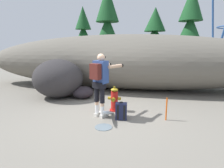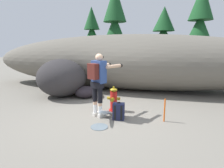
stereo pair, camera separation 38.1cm
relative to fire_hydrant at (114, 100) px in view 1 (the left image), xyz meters
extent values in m
cube|color=slate|center=(-0.27, -0.39, -0.36)|extent=(56.00, 56.00, 0.04)
ellipsoid|color=#666056|center=(-0.27, 3.19, 0.88)|extent=(13.89, 3.20, 2.43)
cylinder|color=red|center=(0.00, 0.01, -0.32)|extent=(0.28, 0.28, 0.04)
cylinder|color=red|center=(0.00, 0.01, -0.02)|extent=(0.21, 0.21, 0.55)
ellipsoid|color=#9E8419|center=(0.00, 0.01, 0.30)|extent=(0.22, 0.22, 0.10)
cylinder|color=#9E8419|center=(0.00, 0.01, 0.37)|extent=(0.06, 0.06, 0.05)
cylinder|color=#9E8419|center=(-0.15, 0.01, 0.04)|extent=(0.09, 0.09, 0.09)
cylinder|color=#9E8419|center=(0.15, 0.01, 0.04)|extent=(0.09, 0.09, 0.09)
cylinder|color=#9E8419|center=(0.00, -0.14, 0.04)|extent=(0.11, 0.09, 0.11)
ellipsoid|color=silver|center=(0.00, -0.68, -0.16)|extent=(0.10, 1.11, 0.50)
cylinder|color=slate|center=(0.00, -1.22, -0.33)|extent=(0.42, 0.42, 0.01)
cube|color=beige|center=(-0.35, -0.49, -0.29)|extent=(0.20, 0.28, 0.09)
cylinder|color=white|center=(-0.37, -0.54, -0.13)|extent=(0.10, 0.10, 0.24)
cylinder|color=#DBAD89|center=(-0.37, -0.54, 0.03)|extent=(0.10, 0.10, 0.09)
cylinder|color=black|center=(-0.37, -0.54, 0.29)|extent=(0.13, 0.13, 0.42)
cube|color=beige|center=(-0.17, -0.58, -0.29)|extent=(0.20, 0.28, 0.09)
cylinder|color=white|center=(-0.19, -0.63, -0.13)|extent=(0.10, 0.10, 0.24)
cylinder|color=#DBAD89|center=(-0.19, -0.63, 0.03)|extent=(0.10, 0.10, 0.09)
cylinder|color=black|center=(-0.19, -0.63, 0.29)|extent=(0.13, 0.13, 0.42)
cube|color=black|center=(-0.28, -0.59, 0.55)|extent=(0.37, 0.32, 0.16)
cube|color=#2D4784|center=(-0.26, -0.53, 0.89)|extent=(0.43, 0.37, 0.59)
cube|color=#511E19|center=(-0.34, -0.71, 0.92)|extent=(0.32, 0.26, 0.40)
sphere|color=#DBAD89|center=(-0.25, -0.51, 1.27)|extent=(0.20, 0.20, 0.20)
cube|color=black|center=(-0.21, -0.44, 1.27)|extent=(0.14, 0.08, 0.04)
cylinder|color=#DBAD89|center=(-0.29, -0.10, 1.03)|extent=(0.33, 0.56, 0.09)
sphere|color=black|center=(-0.18, 0.14, 1.03)|extent=(0.11, 0.11, 0.11)
cylinder|color=#DBAD89|center=(0.10, -0.29, 1.03)|extent=(0.33, 0.56, 0.09)
sphere|color=black|center=(0.22, -0.05, 1.03)|extent=(0.11, 0.11, 0.11)
cube|color=#23284C|center=(0.32, -0.61, -0.12)|extent=(0.33, 0.24, 0.44)
cube|color=#23284C|center=(0.30, -0.48, -0.19)|extent=(0.22, 0.09, 0.20)
torus|color=black|center=(0.32, -0.61, 0.12)|extent=(0.10, 0.10, 0.02)
cube|color=black|center=(0.25, -0.74, -0.12)|extent=(0.05, 0.04, 0.37)
cube|color=black|center=(0.41, -0.71, -0.12)|extent=(0.05, 0.04, 0.37)
ellipsoid|color=#2C2A2C|center=(-2.39, 1.08, 0.38)|extent=(2.38, 2.40, 1.43)
ellipsoid|color=#272227|center=(-1.44, 1.12, -0.12)|extent=(1.04, 1.04, 0.44)
cylinder|color=#47331E|center=(-4.65, 9.57, 0.41)|extent=(0.24, 0.24, 1.50)
cone|color=#194C23|center=(-4.65, 9.57, 2.23)|extent=(1.98, 1.98, 2.14)
cone|color=#194C23|center=(-4.65, 9.57, 3.83)|extent=(1.28, 1.28, 1.78)
cylinder|color=#47331E|center=(-2.10, 7.49, 0.23)|extent=(0.29, 0.29, 1.15)
cone|color=#194C23|center=(-2.10, 7.49, 2.24)|extent=(2.40, 2.40, 2.86)
cone|color=#194C23|center=(-2.10, 7.49, 4.38)|extent=(1.56, 1.56, 2.38)
cylinder|color=#47331E|center=(1.01, 9.96, 0.30)|extent=(0.30, 0.30, 1.28)
cone|color=#194C23|center=(1.01, 9.96, 2.00)|extent=(2.51, 2.51, 2.13)
cone|color=#194C23|center=(1.01, 9.96, 3.60)|extent=(1.63, 1.63, 1.77)
cylinder|color=#47331E|center=(3.32, 8.61, 0.31)|extent=(0.28, 0.28, 1.30)
cone|color=#194C23|center=(3.32, 8.61, 2.33)|extent=(2.37, 2.37, 2.73)
cone|color=#194C23|center=(3.32, 8.61, 4.38)|extent=(1.54, 1.54, 2.28)
cylinder|color=#285193|center=(6.09, 13.82, 3.14)|extent=(1.13, 1.13, 6.98)
cylinder|color=#E55914|center=(1.47, -0.41, -0.04)|extent=(0.04, 0.04, 0.60)
camera|label=1|loc=(1.12, -5.22, 1.54)|focal=29.97mm
camera|label=2|loc=(1.49, -5.12, 1.54)|focal=29.97mm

